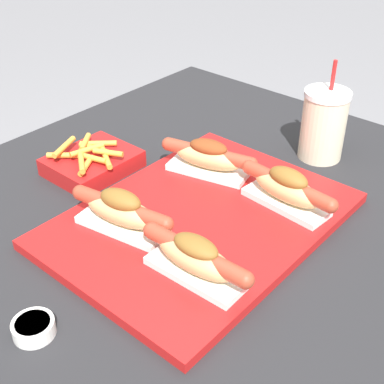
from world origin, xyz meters
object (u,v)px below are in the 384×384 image
(serving_tray, at_px, (201,220))
(hot_dog_0, at_px, (196,258))
(fries_basket, at_px, (92,162))
(drink_cup, at_px, (323,125))
(hot_dog_3, at_px, (208,157))
(sauce_bowl, at_px, (34,327))
(hot_dog_2, at_px, (121,211))
(hot_dog_1, at_px, (287,189))

(serving_tray, bearing_deg, hot_dog_0, -142.89)
(serving_tray, distance_m, fries_basket, 0.28)
(serving_tray, bearing_deg, drink_cup, -5.78)
(hot_dog_3, relative_size, fries_basket, 1.17)
(serving_tray, distance_m, hot_dog_3, 0.15)
(serving_tray, distance_m, sauce_bowl, 0.33)
(hot_dog_0, relative_size, drink_cup, 0.97)
(hot_dog_0, bearing_deg, hot_dog_2, 87.07)
(drink_cup, bearing_deg, hot_dog_0, -173.15)
(drink_cup, relative_size, fries_basket, 1.24)
(hot_dog_2, height_order, fries_basket, hot_dog_2)
(hot_dog_2, bearing_deg, drink_cup, -13.62)
(hot_dog_3, bearing_deg, serving_tray, -145.49)
(serving_tray, relative_size, sauce_bowl, 8.73)
(serving_tray, xyz_separation_m, hot_dog_1, (0.12, -0.09, 0.04))
(serving_tray, xyz_separation_m, hot_dog_0, (-0.12, -0.09, 0.04))
(hot_dog_0, relative_size, hot_dog_3, 1.03)
(serving_tray, relative_size, drink_cup, 2.44)
(hot_dog_0, height_order, sauce_bowl, hot_dog_0)
(sauce_bowl, distance_m, drink_cup, 0.68)
(hot_dog_1, bearing_deg, sauce_bowl, 167.30)
(hot_dog_0, height_order, fries_basket, hot_dog_0)
(serving_tray, xyz_separation_m, hot_dog_3, (0.12, 0.08, 0.04))
(hot_dog_2, height_order, drink_cup, drink_cup)
(hot_dog_0, distance_m, hot_dog_3, 0.29)
(hot_dog_0, relative_size, hot_dog_2, 1.01)
(hot_dog_3, bearing_deg, hot_dog_2, -178.45)
(serving_tray, relative_size, hot_dog_0, 2.52)
(hot_dog_1, height_order, sauce_bowl, hot_dog_1)
(hot_dog_2, bearing_deg, sauce_bowl, -163.87)
(sauce_bowl, bearing_deg, hot_dog_0, -25.32)
(hot_dog_2, bearing_deg, serving_tray, -34.17)
(sauce_bowl, bearing_deg, drink_cup, -3.86)
(hot_dog_1, xyz_separation_m, drink_cup, (0.22, 0.06, 0.02))
(hot_dog_3, bearing_deg, drink_cup, -27.36)
(hot_dog_3, height_order, fries_basket, hot_dog_3)
(hot_dog_2, distance_m, fries_basket, 0.23)
(hot_dog_1, height_order, fries_basket, hot_dog_1)
(serving_tray, relative_size, hot_dog_3, 2.59)
(hot_dog_3, height_order, drink_cup, drink_cup)
(sauce_bowl, bearing_deg, hot_dog_3, 8.88)
(serving_tray, height_order, hot_dog_2, hot_dog_2)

